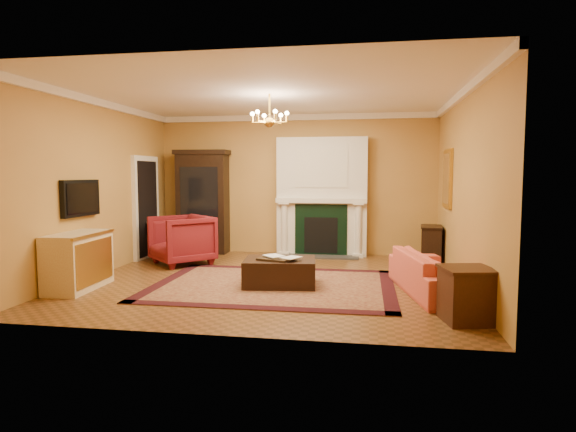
% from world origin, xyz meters
% --- Properties ---
extents(floor, '(6.00, 5.50, 0.02)m').
position_xyz_m(floor, '(0.00, 0.00, -0.01)').
color(floor, brown).
rests_on(floor, ground).
extents(ceiling, '(6.00, 5.50, 0.02)m').
position_xyz_m(ceiling, '(0.00, 0.00, 3.01)').
color(ceiling, white).
rests_on(ceiling, wall_back).
extents(wall_back, '(6.00, 0.02, 3.00)m').
position_xyz_m(wall_back, '(0.00, 2.76, 1.50)').
color(wall_back, '#BD8D44').
rests_on(wall_back, floor).
extents(wall_front, '(6.00, 0.02, 3.00)m').
position_xyz_m(wall_front, '(0.00, -2.76, 1.50)').
color(wall_front, '#BD8D44').
rests_on(wall_front, floor).
extents(wall_left, '(0.02, 5.50, 3.00)m').
position_xyz_m(wall_left, '(-3.01, 0.00, 1.50)').
color(wall_left, '#BD8D44').
rests_on(wall_left, floor).
extents(wall_right, '(0.02, 5.50, 3.00)m').
position_xyz_m(wall_right, '(3.01, 0.00, 1.50)').
color(wall_right, '#BD8D44').
rests_on(wall_right, floor).
extents(fireplace, '(1.90, 0.70, 2.50)m').
position_xyz_m(fireplace, '(0.60, 2.57, 1.19)').
color(fireplace, silver).
rests_on(fireplace, wall_back).
extents(crown_molding, '(6.00, 5.50, 0.12)m').
position_xyz_m(crown_molding, '(0.00, 0.96, 2.94)').
color(crown_molding, white).
rests_on(crown_molding, ceiling).
extents(doorway, '(0.08, 1.05, 2.10)m').
position_xyz_m(doorway, '(-2.95, 1.70, 1.05)').
color(doorway, white).
rests_on(doorway, wall_left).
extents(tv_panel, '(0.09, 0.95, 0.58)m').
position_xyz_m(tv_panel, '(-2.95, -0.60, 1.35)').
color(tv_panel, black).
rests_on(tv_panel, wall_left).
extents(gilt_mirror, '(0.06, 0.76, 1.05)m').
position_xyz_m(gilt_mirror, '(2.97, 1.40, 1.65)').
color(gilt_mirror, gold).
rests_on(gilt_mirror, wall_right).
extents(chandelier, '(0.63, 0.55, 0.53)m').
position_xyz_m(chandelier, '(-0.00, 0.00, 2.61)').
color(chandelier, gold).
rests_on(chandelier, ceiling).
extents(oriental_rug, '(3.73, 2.80, 0.01)m').
position_xyz_m(oriental_rug, '(0.13, -0.37, 0.01)').
color(oriental_rug, '#480F10').
rests_on(oriental_rug, floor).
extents(china_cabinet, '(1.09, 0.52, 2.15)m').
position_xyz_m(china_cabinet, '(-2.01, 2.49, 1.08)').
color(china_cabinet, black).
rests_on(china_cabinet, floor).
extents(wingback_armchair, '(1.38, 1.38, 1.04)m').
position_xyz_m(wingback_armchair, '(-1.95, 1.10, 0.52)').
color(wingback_armchair, maroon).
rests_on(wingback_armchair, floor).
extents(pedestal_table, '(0.42, 0.42, 0.76)m').
position_xyz_m(pedestal_table, '(-2.70, 1.66, 0.44)').
color(pedestal_table, black).
rests_on(pedestal_table, floor).
extents(commode, '(0.59, 1.17, 0.85)m').
position_xyz_m(commode, '(-2.73, -1.07, 0.43)').
color(commode, beige).
rests_on(commode, floor).
extents(coral_sofa, '(0.98, 2.12, 0.80)m').
position_xyz_m(coral_sofa, '(2.51, -0.48, 0.40)').
color(coral_sofa, '#CA5C40').
rests_on(coral_sofa, floor).
extents(end_table, '(0.63, 0.63, 0.61)m').
position_xyz_m(end_table, '(2.72, -1.81, 0.31)').
color(end_table, '#35190E').
rests_on(end_table, floor).
extents(console_table, '(0.43, 0.67, 0.71)m').
position_xyz_m(console_table, '(2.78, 1.90, 0.36)').
color(console_table, black).
rests_on(console_table, floor).
extents(leather_ottoman, '(1.17, 0.91, 0.41)m').
position_xyz_m(leather_ottoman, '(0.23, -0.37, 0.22)').
color(leather_ottoman, black).
rests_on(leather_ottoman, oriental_rug).
extents(ottoman_tray, '(0.58, 0.50, 0.03)m').
position_xyz_m(ottoman_tray, '(0.19, -0.46, 0.44)').
color(ottoman_tray, black).
rests_on(ottoman_tray, leather_ottoman).
extents(book_a, '(0.20, 0.18, 0.32)m').
position_xyz_m(book_a, '(0.07, -0.50, 0.62)').
color(book_a, gray).
rests_on(book_a, ottoman_tray).
extents(book_b, '(0.20, 0.13, 0.30)m').
position_xyz_m(book_b, '(0.34, -0.45, 0.61)').
color(book_b, gray).
rests_on(book_b, ottoman_tray).
extents(topiary_left, '(0.17, 0.17, 0.46)m').
position_xyz_m(topiary_left, '(-0.20, 2.53, 1.48)').
color(topiary_left, tan).
rests_on(topiary_left, fireplace).
extents(topiary_right, '(0.18, 0.18, 0.48)m').
position_xyz_m(topiary_right, '(1.12, 2.53, 1.49)').
color(topiary_right, tan).
rests_on(topiary_right, fireplace).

